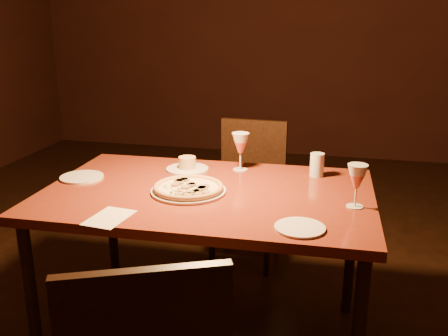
# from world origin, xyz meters

# --- Properties ---
(floor) EXTENTS (7.00, 7.00, 0.00)m
(floor) POSITION_xyz_m (0.00, 0.00, 0.00)
(floor) COLOR black
(floor) RESTS_ON ground
(back_wall) EXTENTS (6.00, 0.04, 3.00)m
(back_wall) POSITION_xyz_m (0.00, 3.50, 1.50)
(back_wall) COLOR #351610
(back_wall) RESTS_ON floor
(dining_table) EXTENTS (1.52, 0.99, 0.80)m
(dining_table) POSITION_xyz_m (-0.05, -0.14, 0.73)
(dining_table) COLOR maroon
(dining_table) RESTS_ON floor
(chair_far) EXTENTS (0.46, 0.46, 0.91)m
(chair_far) POSITION_xyz_m (-0.03, 0.83, 0.51)
(chair_far) COLOR black
(chair_far) RESTS_ON floor
(pizza_plate) EXTENTS (0.34, 0.34, 0.04)m
(pizza_plate) POSITION_xyz_m (-0.13, -0.19, 0.82)
(pizza_plate) COLOR silver
(pizza_plate) RESTS_ON dining_table
(ramekin_saucer) EXTENTS (0.22, 0.22, 0.07)m
(ramekin_saucer) POSITION_xyz_m (-0.23, 0.14, 0.82)
(ramekin_saucer) COLOR silver
(ramekin_saucer) RESTS_ON dining_table
(wine_glass_far) EXTENTS (0.09, 0.09, 0.20)m
(wine_glass_far) POSITION_xyz_m (0.03, 0.20, 0.90)
(wine_glass_far) COLOR #CA6054
(wine_glass_far) RESTS_ON dining_table
(wine_glass_right) EXTENTS (0.08, 0.08, 0.19)m
(wine_glass_right) POSITION_xyz_m (0.60, -0.20, 0.89)
(wine_glass_right) COLOR #CA6054
(wine_glass_right) RESTS_ON dining_table
(water_tumbler) EXTENTS (0.07, 0.07, 0.12)m
(water_tumbler) POSITION_xyz_m (0.42, 0.19, 0.86)
(water_tumbler) COLOR silver
(water_tumbler) RESTS_ON dining_table
(side_plate_left) EXTENTS (0.21, 0.21, 0.01)m
(side_plate_left) POSITION_xyz_m (-0.70, -0.11, 0.81)
(side_plate_left) COLOR silver
(side_plate_left) RESTS_ON dining_table
(side_plate_near) EXTENTS (0.19, 0.19, 0.01)m
(side_plate_near) POSITION_xyz_m (0.40, -0.48, 0.81)
(side_plate_near) COLOR silver
(side_plate_near) RESTS_ON dining_table
(menu_card) EXTENTS (0.16, 0.22, 0.00)m
(menu_card) POSITION_xyz_m (-0.35, -0.55, 0.80)
(menu_card) COLOR silver
(menu_card) RESTS_ON dining_table
(pendant_light) EXTENTS (0.12, 0.12, 0.12)m
(pendant_light) POSITION_xyz_m (-0.05, -0.14, 1.56)
(pendant_light) COLOR #FF9D47
(pendant_light) RESTS_ON ceiling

